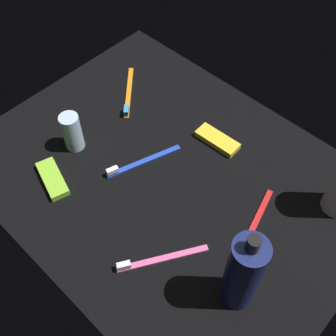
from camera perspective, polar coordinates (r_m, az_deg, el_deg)
The scene contains 9 objects.
ground_plane at distance 93.57cm, azimuth 0.00°, elevation -1.31°, with size 84.00×64.00×1.20cm, color black.
lotion_bottle at distance 72.96cm, azimuth 10.02°, elevation -13.66°, with size 6.10×6.10×21.48cm.
deodorant_stick at distance 97.15cm, azimuth -12.71°, elevation 4.72°, with size 4.33×4.33×9.39cm, color silver.
toothbrush_red at distance 87.38cm, azimuth 11.30°, elevation -7.79°, with size 5.86×17.69×2.10cm.
toothbrush_blue at distance 94.81cm, azimuth -3.86°, elevation 0.79°, with size 6.98×17.41×2.10cm.
toothbrush_orange at distance 109.41cm, azimuth -5.32°, elevation 9.80°, with size 13.07×14.06×2.10cm.
toothbrush_pink at distance 82.72cm, azimuth -1.47°, elevation -12.08°, with size 10.46×15.96×2.10cm.
snack_bar_yellow at distance 99.07cm, azimuth 6.61°, elevation 3.73°, with size 10.40×4.00×1.50cm, color yellow.
snack_bar_lime at distance 95.09cm, azimuth -15.19°, elevation -1.40°, with size 10.40×4.00×1.50cm, color #8CD133.
Camera 1 is at (-37.02, 39.02, 75.97)cm, focal length 45.58 mm.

